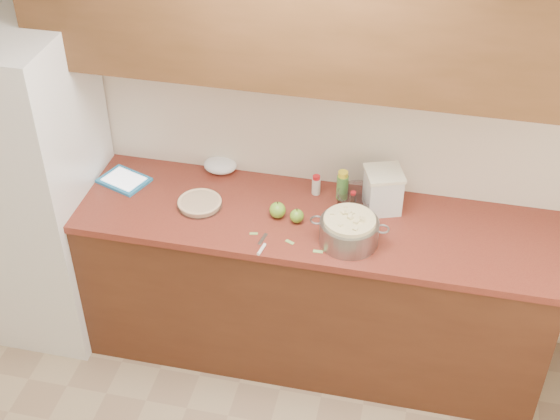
% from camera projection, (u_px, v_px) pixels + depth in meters
% --- Properties ---
extents(room_shell, '(3.60, 3.60, 3.60)m').
position_uv_depth(room_shell, '(204.00, 396.00, 2.51)').
color(room_shell, tan).
rests_on(room_shell, ground).
extents(counter_run, '(2.64, 0.68, 0.92)m').
position_uv_depth(counter_run, '(294.00, 283.00, 4.16)').
color(counter_run, '#502916').
rests_on(counter_run, ground).
extents(upper_cabinets, '(2.60, 0.34, 0.70)m').
position_uv_depth(upper_cabinets, '(305.00, 7.00, 3.38)').
color(upper_cabinets, brown).
rests_on(upper_cabinets, room_shell).
extents(fridge, '(0.70, 0.70, 1.80)m').
position_uv_depth(fridge, '(27.00, 186.00, 4.12)').
color(fridge, white).
rests_on(fridge, ground).
extents(pie, '(0.23, 0.23, 0.04)m').
position_uv_depth(pie, '(200.00, 203.00, 3.93)').
color(pie, silver).
rests_on(pie, counter_run).
extents(colander, '(0.38, 0.28, 0.14)m').
position_uv_depth(colander, '(349.00, 231.00, 3.68)').
color(colander, gray).
rests_on(colander, counter_run).
extents(flour_canister, '(0.23, 0.23, 0.22)m').
position_uv_depth(flour_canister, '(383.00, 190.00, 3.87)').
color(flour_canister, silver).
rests_on(flour_canister, counter_run).
extents(tablet, '(0.29, 0.26, 0.02)m').
position_uv_depth(tablet, '(124.00, 180.00, 4.11)').
color(tablet, '#2781BB').
rests_on(tablet, counter_run).
extents(paring_knife, '(0.04, 0.17, 0.02)m').
position_uv_depth(paring_knife, '(262.00, 248.00, 3.68)').
color(paring_knife, gray).
rests_on(paring_knife, counter_run).
extents(lemon_bottle, '(0.06, 0.06, 0.16)m').
position_uv_depth(lemon_bottle, '(342.00, 186.00, 3.96)').
color(lemon_bottle, '#4C8C38').
rests_on(lemon_bottle, counter_run).
extents(cinnamon_shaker, '(0.04, 0.04, 0.11)m').
position_uv_depth(cinnamon_shaker, '(316.00, 185.00, 4.00)').
color(cinnamon_shaker, beige).
rests_on(cinnamon_shaker, counter_run).
extents(vanilla_bottle, '(0.03, 0.03, 0.09)m').
position_uv_depth(vanilla_bottle, '(353.00, 200.00, 3.92)').
color(vanilla_bottle, black).
rests_on(vanilla_bottle, counter_run).
extents(mixing_bowl, '(0.23, 0.23, 0.08)m').
position_uv_depth(mixing_bowl, '(358.00, 199.00, 3.92)').
color(mixing_bowl, silver).
rests_on(mixing_bowl, counter_run).
extents(paper_towel, '(0.19, 0.16, 0.07)m').
position_uv_depth(paper_towel, '(220.00, 165.00, 4.17)').
color(paper_towel, white).
rests_on(paper_towel, counter_run).
extents(apple_left, '(0.08, 0.08, 0.09)m').
position_uv_depth(apple_left, '(278.00, 210.00, 3.85)').
color(apple_left, '#6EA72A').
rests_on(apple_left, counter_run).
extents(apple_center, '(0.07, 0.07, 0.08)m').
position_uv_depth(apple_center, '(297.00, 216.00, 3.82)').
color(apple_center, '#6EA72A').
rests_on(apple_center, counter_run).
extents(peel_a, '(0.04, 0.02, 0.00)m').
position_uv_depth(peel_a, '(254.00, 234.00, 3.77)').
color(peel_a, '#91BD5C').
rests_on(peel_a, counter_run).
extents(peel_b, '(0.05, 0.02, 0.00)m').
position_uv_depth(peel_b, '(318.00, 252.00, 3.66)').
color(peel_b, '#91BD5C').
rests_on(peel_b, counter_run).
extents(peel_c, '(0.05, 0.03, 0.00)m').
position_uv_depth(peel_c, '(290.00, 242.00, 3.72)').
color(peel_c, '#91BD5C').
rests_on(peel_c, counter_run).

